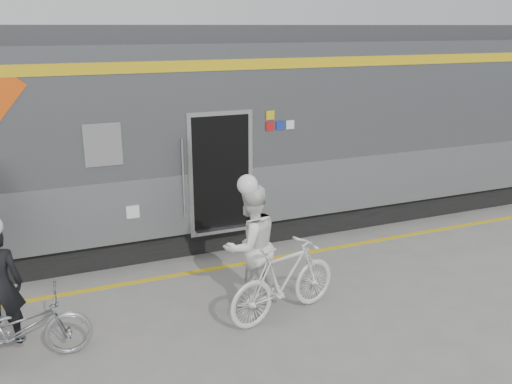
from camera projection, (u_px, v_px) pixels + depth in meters
ground at (271, 327)px, 7.66m from camera, size 90.00×90.00×0.00m
train at (82, 140)px, 10.03m from camera, size 24.00×3.17×4.10m
safety_strip at (221, 267)px, 9.56m from camera, size 24.00×0.12×0.01m
bicycle_left at (18, 329)px, 6.75m from camera, size 1.79×0.71×0.93m
woman at (251, 246)px, 8.08m from camera, size 1.06×0.92×1.88m
bicycle_right at (284, 280)px, 7.81m from camera, size 1.97×0.99×1.14m
helmet_woman at (250, 175)px, 7.76m from camera, size 0.30×0.30×0.30m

